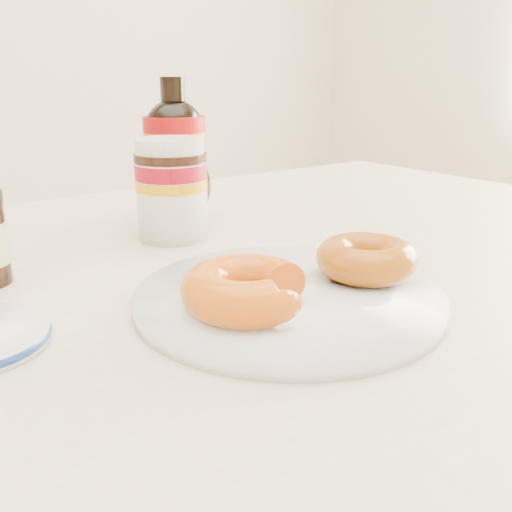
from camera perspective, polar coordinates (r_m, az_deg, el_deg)
dining_table at (r=0.70m, az=-2.72°, el=-6.63°), size 1.40×0.90×0.75m
plate at (r=0.53m, az=3.23°, el=-4.13°), size 0.29×0.29×0.01m
donut_bitten at (r=0.48m, az=-1.02°, el=-3.32°), size 0.13×0.13×0.04m
donut_whole at (r=0.57m, az=11.00°, el=-0.24°), size 0.12×0.12×0.04m
nutella_jar at (r=0.74m, az=-8.44°, el=7.00°), size 0.09×0.09×0.13m
syrup_bottle at (r=0.83m, az=-8.08°, el=10.38°), size 0.12×0.11×0.20m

